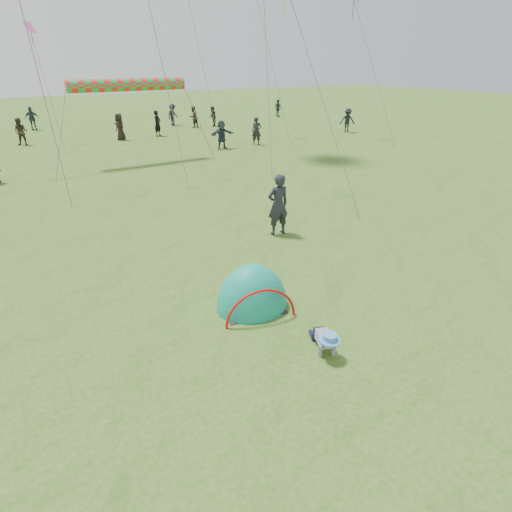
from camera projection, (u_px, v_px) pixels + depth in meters
ground at (372, 336)px, 8.10m from camera, size 140.00×140.00×0.00m
crawling_toddler at (325, 339)px, 7.57m from camera, size 0.75×0.87×0.56m
popup_tent at (252, 307)px, 9.07m from camera, size 1.88×1.66×2.11m
standing_adult at (278, 205)px, 12.46m from camera, size 0.75×0.53×1.95m
crowd_person_0 at (257, 131)px, 26.12m from camera, size 0.74×0.61×1.75m
crowd_person_1 at (193, 117)px, 32.95m from camera, size 0.99×0.89×1.68m
crowd_person_2 at (278, 108)px, 39.31m from camera, size 0.51×0.99×1.62m
crowd_person_3 at (347, 120)px, 30.77m from camera, size 1.30×1.20×1.75m
crowd_person_4 at (120, 127)px, 27.67m from camera, size 0.78×0.99×1.79m
crowd_person_6 at (158, 123)px, 29.09m from camera, size 0.78×0.74×1.80m
crowd_person_7 at (212, 117)px, 33.46m from camera, size 0.94×0.99×1.61m
crowd_person_8 at (32, 118)px, 31.64m from camera, size 1.13×0.73×1.78m
crowd_person_9 at (173, 115)px, 33.95m from camera, size 1.31×1.12×1.75m
crowd_person_11 at (222, 135)px, 24.95m from camera, size 1.61×0.56×1.72m
crowd_person_13 at (21, 132)px, 25.94m from camera, size 1.02×0.92×1.72m
rainbow_tube_kite at (128, 85)px, 20.35m from camera, size 5.92×0.64×0.64m
diamond_kite_5 at (30, 27)px, 24.45m from camera, size 0.76×0.76×0.62m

